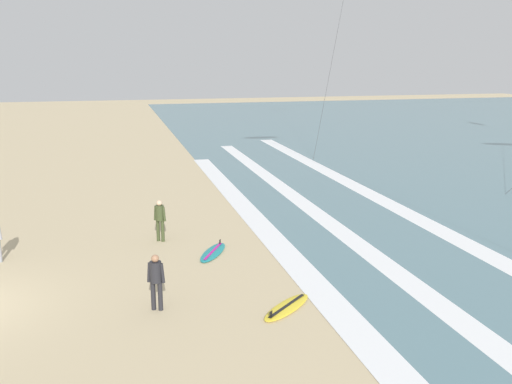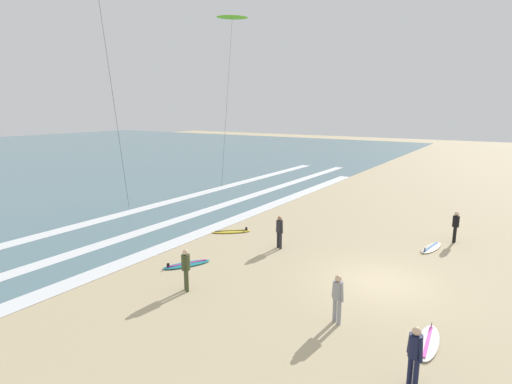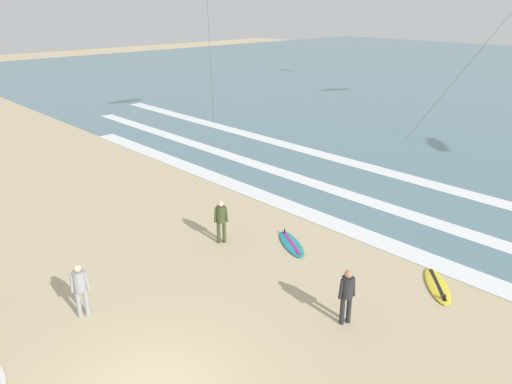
{
  "view_description": "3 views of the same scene",
  "coord_description": "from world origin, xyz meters",
  "px_view_note": "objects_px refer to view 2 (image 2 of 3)",
  "views": [
    {
      "loc": [
        15.49,
        4.39,
        6.72
      ],
      "look_at": [
        -1.41,
        8.77,
        2.49
      ],
      "focal_mm": 38.69,
      "sensor_mm": 36.0,
      "label": 1
    },
    {
      "loc": [
        -14.98,
        -3.85,
        6.63
      ],
      "look_at": [
        -0.09,
        5.73,
        2.97
      ],
      "focal_mm": 28.34,
      "sensor_mm": 36.0,
      "label": 2
    },
    {
      "loc": [
        7.67,
        -4.04,
        8.06
      ],
      "look_at": [
        -2.43,
        5.48,
        2.67
      ],
      "focal_mm": 34.54,
      "sensor_mm": 36.0,
      "label": 3
    }
  ],
  "objects_px": {
    "kite_lime_high_left": "(232,18)",
    "surfer_mid_group": "(338,295)",
    "surfer_left_far": "(456,224)",
    "surfboard_left_pile": "(431,248)",
    "surfboard_foreground_flat": "(428,342)",
    "surfer_background_far": "(279,229)",
    "surfboard_right_spare": "(232,231)",
    "surfer_left_near": "(186,266)",
    "surfer_right_near": "(415,352)",
    "surfboard_near_water": "(187,264)"
  },
  "relations": [
    {
      "from": "surfer_left_far",
      "to": "surfboard_foreground_flat",
      "type": "xyz_separation_m",
      "value": [
        -10.3,
        -0.6,
        -0.91
      ]
    },
    {
      "from": "surfer_mid_group",
      "to": "surfboard_near_water",
      "type": "xyz_separation_m",
      "value": [
        1.02,
        7.23,
        -0.91
      ]
    },
    {
      "from": "surfer_left_near",
      "to": "kite_lime_high_left",
      "type": "xyz_separation_m",
      "value": [
        24.7,
        15.66,
        14.54
      ]
    },
    {
      "from": "surfboard_left_pile",
      "to": "surfboard_near_water",
      "type": "bearing_deg",
      "value": 133.29
    },
    {
      "from": "surfboard_left_pile",
      "to": "surfboard_foreground_flat",
      "type": "bearing_deg",
      "value": -170.79
    },
    {
      "from": "surfer_left_far",
      "to": "surfer_mid_group",
      "type": "relative_size",
      "value": 1.0
    },
    {
      "from": "surfer_left_near",
      "to": "kite_lime_high_left",
      "type": "bearing_deg",
      "value": 32.38
    },
    {
      "from": "surfer_background_far",
      "to": "surfer_left_near",
      "type": "relative_size",
      "value": 1.0
    },
    {
      "from": "surfer_right_near",
      "to": "surfer_mid_group",
      "type": "height_order",
      "value": "same"
    },
    {
      "from": "surfer_left_far",
      "to": "surfer_mid_group",
      "type": "distance_m",
      "value": 10.82
    },
    {
      "from": "surfer_background_far",
      "to": "surfboard_left_pile",
      "type": "bearing_deg",
      "value": -57.65
    },
    {
      "from": "surfer_background_far",
      "to": "surfer_right_near",
      "type": "xyz_separation_m",
      "value": [
        -6.94,
        -7.62,
        0.0
      ]
    },
    {
      "from": "surfer_left_far",
      "to": "surfboard_left_pile",
      "type": "height_order",
      "value": "surfer_left_far"
    },
    {
      "from": "surfboard_right_spare",
      "to": "surfboard_left_pile",
      "type": "bearing_deg",
      "value": -72.3
    },
    {
      "from": "surfer_left_far",
      "to": "surfer_mid_group",
      "type": "bearing_deg",
      "value": 169.08
    },
    {
      "from": "surfboard_foreground_flat",
      "to": "kite_lime_high_left",
      "type": "relative_size",
      "value": 0.13
    },
    {
      "from": "surfer_right_near",
      "to": "surfboard_right_spare",
      "type": "bearing_deg",
      "value": 54.98
    },
    {
      "from": "surfer_left_far",
      "to": "surfboard_foreground_flat",
      "type": "distance_m",
      "value": 10.36
    },
    {
      "from": "surfboard_foreground_flat",
      "to": "surfer_mid_group",
      "type": "bearing_deg",
      "value": 97.03
    },
    {
      "from": "surfer_background_far",
      "to": "surfer_mid_group",
      "type": "distance_m",
      "value": 7.1
    },
    {
      "from": "surfer_left_far",
      "to": "surfer_background_far",
      "type": "distance_m",
      "value": 8.93
    },
    {
      "from": "surfboard_right_spare",
      "to": "surfboard_near_water",
      "type": "height_order",
      "value": "same"
    },
    {
      "from": "kite_lime_high_left",
      "to": "surfer_mid_group",
      "type": "bearing_deg",
      "value": -138.37
    },
    {
      "from": "surfboard_near_water",
      "to": "surfboard_foreground_flat",
      "type": "xyz_separation_m",
      "value": [
        -0.7,
        -9.88,
        0.0
      ]
    },
    {
      "from": "surfboard_left_pile",
      "to": "surfer_mid_group",
      "type": "bearing_deg",
      "value": 172.16
    },
    {
      "from": "surfer_right_near",
      "to": "surfboard_near_water",
      "type": "xyz_separation_m",
      "value": [
        2.88,
        9.91,
        -0.91
      ]
    },
    {
      "from": "surfer_left_near",
      "to": "surfboard_near_water",
      "type": "xyz_separation_m",
      "value": [
        1.84,
        1.67,
        -0.91
      ]
    },
    {
      "from": "surfer_mid_group",
      "to": "kite_lime_high_left",
      "type": "bearing_deg",
      "value": 41.63
    },
    {
      "from": "surfer_left_far",
      "to": "kite_lime_high_left",
      "type": "height_order",
      "value": "kite_lime_high_left"
    },
    {
      "from": "surfboard_right_spare",
      "to": "surfboard_near_water",
      "type": "bearing_deg",
      "value": -166.33
    },
    {
      "from": "surfboard_left_pile",
      "to": "surfboard_right_spare",
      "type": "height_order",
      "value": "same"
    },
    {
      "from": "surfboard_near_water",
      "to": "surfboard_foreground_flat",
      "type": "bearing_deg",
      "value": -94.03
    },
    {
      "from": "surfer_left_far",
      "to": "surfboard_right_spare",
      "type": "height_order",
      "value": "surfer_left_far"
    },
    {
      "from": "surfer_mid_group",
      "to": "surfboard_right_spare",
      "type": "height_order",
      "value": "surfer_mid_group"
    },
    {
      "from": "surfboard_right_spare",
      "to": "surfboard_near_water",
      "type": "distance_m",
      "value": 5.04
    },
    {
      "from": "surfer_right_near",
      "to": "surfer_background_far",
      "type": "bearing_deg",
      "value": 47.69
    },
    {
      "from": "surfer_left_far",
      "to": "surfboard_foreground_flat",
      "type": "bearing_deg",
      "value": -176.68
    },
    {
      "from": "surfer_right_near",
      "to": "kite_lime_high_left",
      "type": "distance_m",
      "value": 38.01
    },
    {
      "from": "surfboard_left_pile",
      "to": "surfboard_near_water",
      "type": "xyz_separation_m",
      "value": [
        -7.98,
        8.48,
        0.0
      ]
    },
    {
      "from": "surfer_right_near",
      "to": "surfboard_right_spare",
      "type": "xyz_separation_m",
      "value": [
        7.78,
        11.1,
        -0.91
      ]
    },
    {
      "from": "surfer_background_far",
      "to": "surfboard_right_spare",
      "type": "relative_size",
      "value": 0.81
    },
    {
      "from": "surfer_left_far",
      "to": "surfboard_left_pile",
      "type": "bearing_deg",
      "value": 153.43
    },
    {
      "from": "surfer_mid_group",
      "to": "surfer_left_near",
      "type": "height_order",
      "value": "same"
    },
    {
      "from": "surfer_mid_group",
      "to": "surfboard_foreground_flat",
      "type": "distance_m",
      "value": 2.82
    },
    {
      "from": "surfer_left_far",
      "to": "surfer_left_near",
      "type": "bearing_deg",
      "value": 146.38
    },
    {
      "from": "surfboard_right_spare",
      "to": "surfboard_foreground_flat",
      "type": "bearing_deg",
      "value": -116.81
    },
    {
      "from": "surfer_background_far",
      "to": "surfer_right_near",
      "type": "distance_m",
      "value": 10.31
    },
    {
      "from": "surfer_left_near",
      "to": "surfboard_left_pile",
      "type": "height_order",
      "value": "surfer_left_near"
    },
    {
      "from": "surfboard_left_pile",
      "to": "kite_lime_high_left",
      "type": "xyz_separation_m",
      "value": [
        14.87,
        22.46,
        15.45
      ]
    },
    {
      "from": "surfboard_right_spare",
      "to": "surfboard_near_water",
      "type": "xyz_separation_m",
      "value": [
        -4.9,
        -1.19,
        0.0
      ]
    }
  ]
}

